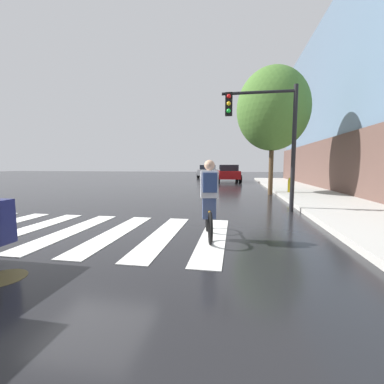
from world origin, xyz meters
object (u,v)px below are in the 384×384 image
(cyclist, at_px, (209,200))
(manhole_cover, at_px, (1,278))
(fire_hydrant, at_px, (290,185))
(street_tree_near, at_px, (273,109))
(sedan_far, at_px, (208,171))
(traffic_light_near, at_px, (269,127))
(sedan_mid, at_px, (228,173))

(cyclist, bearing_deg, manhole_cover, -137.82)
(fire_hydrant, relative_size, street_tree_near, 0.12)
(sedan_far, relative_size, traffic_light_near, 1.16)
(sedan_far, distance_m, fire_hydrant, 20.11)
(sedan_far, height_order, cyclist, cyclist)
(manhole_cover, bearing_deg, sedan_mid, 83.41)
(sedan_far, relative_size, cyclist, 2.87)
(cyclist, relative_size, street_tree_near, 0.25)
(manhole_cover, distance_m, traffic_light_near, 7.97)
(traffic_light_near, bearing_deg, sedan_far, 100.69)
(fire_hydrant, bearing_deg, manhole_cover, -118.29)
(sedan_mid, relative_size, fire_hydrant, 6.30)
(sedan_far, bearing_deg, sedan_mid, -71.17)
(sedan_mid, bearing_deg, fire_hydrant, -71.48)
(fire_hydrant, xyz_separation_m, street_tree_near, (-1.01, 0.02, 4.00))
(manhole_cover, bearing_deg, cyclist, 42.18)
(cyclist, bearing_deg, street_tree_near, 74.80)
(manhole_cover, relative_size, fire_hydrant, 0.82)
(cyclist, bearing_deg, sedan_far, 96.08)
(sedan_mid, distance_m, cyclist, 19.62)
(sedan_far, distance_m, traffic_light_near, 24.85)
(manhole_cover, relative_size, sedan_mid, 0.13)
(manhole_cover, xyz_separation_m, traffic_light_near, (4.29, 6.08, 2.86))
(fire_hydrant, height_order, street_tree_near, street_tree_near)
(cyclist, height_order, fire_hydrant, cyclist)
(sedan_far, bearing_deg, traffic_light_near, -79.31)
(cyclist, bearing_deg, sedan_mid, 90.36)
(sedan_mid, xyz_separation_m, fire_hydrant, (3.57, -10.67, -0.32))
(sedan_far, xyz_separation_m, street_tree_near, (5.42, -19.02, 3.68))
(sedan_mid, relative_size, cyclist, 2.90)
(sedan_mid, bearing_deg, sedan_far, 108.83)
(cyclist, distance_m, traffic_light_near, 4.48)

